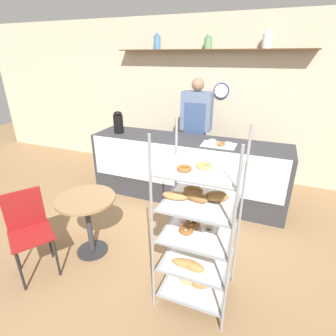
{
  "coord_description": "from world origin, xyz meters",
  "views": [
    {
      "loc": [
        1.09,
        -2.32,
        2.08
      ],
      "look_at": [
        0.0,
        0.41,
        0.81
      ],
      "focal_mm": 28.0,
      "sensor_mm": 36.0,
      "label": 1
    }
  ],
  "objects_px": {
    "pastry_rack": "(197,233)",
    "cafe_table": "(87,212)",
    "cafe_chair": "(28,225)",
    "person_worker": "(196,130)",
    "donut_tray_counter": "(219,144)",
    "coffee_carafe": "(118,122)"
  },
  "relations": [
    {
      "from": "cafe_table",
      "to": "person_worker",
      "type": "bearing_deg",
      "value": 74.35
    },
    {
      "from": "pastry_rack",
      "to": "cafe_chair",
      "type": "distance_m",
      "value": 1.68
    },
    {
      "from": "coffee_carafe",
      "to": "cafe_table",
      "type": "bearing_deg",
      "value": -71.8
    },
    {
      "from": "person_worker",
      "to": "donut_tray_counter",
      "type": "height_order",
      "value": "person_worker"
    },
    {
      "from": "coffee_carafe",
      "to": "donut_tray_counter",
      "type": "height_order",
      "value": "coffee_carafe"
    },
    {
      "from": "cafe_table",
      "to": "cafe_chair",
      "type": "bearing_deg",
      "value": -132.12
    },
    {
      "from": "person_worker",
      "to": "cafe_table",
      "type": "xyz_separation_m",
      "value": [
        -0.59,
        -2.11,
        -0.44
      ]
    },
    {
      "from": "person_worker",
      "to": "cafe_chair",
      "type": "distance_m",
      "value": 2.74
    },
    {
      "from": "coffee_carafe",
      "to": "cafe_chair",
      "type": "bearing_deg",
      "value": -86.39
    },
    {
      "from": "person_worker",
      "to": "cafe_table",
      "type": "bearing_deg",
      "value": -105.65
    },
    {
      "from": "pastry_rack",
      "to": "cafe_table",
      "type": "xyz_separation_m",
      "value": [
        -1.26,
        0.14,
        -0.18
      ]
    },
    {
      "from": "pastry_rack",
      "to": "cafe_table",
      "type": "relative_size",
      "value": 2.28
    },
    {
      "from": "pastry_rack",
      "to": "cafe_chair",
      "type": "bearing_deg",
      "value": -170.18
    },
    {
      "from": "pastry_rack",
      "to": "donut_tray_counter",
      "type": "distance_m",
      "value": 1.67
    },
    {
      "from": "pastry_rack",
      "to": "donut_tray_counter",
      "type": "relative_size",
      "value": 3.53
    },
    {
      "from": "donut_tray_counter",
      "to": "cafe_table",
      "type": "bearing_deg",
      "value": -125.89
    },
    {
      "from": "person_worker",
      "to": "donut_tray_counter",
      "type": "xyz_separation_m",
      "value": [
        0.5,
        -0.6,
        0.01
      ]
    },
    {
      "from": "person_worker",
      "to": "cafe_chair",
      "type": "xyz_separation_m",
      "value": [
        -0.97,
        -2.53,
        -0.42
      ]
    },
    {
      "from": "pastry_rack",
      "to": "coffee_carafe",
      "type": "height_order",
      "value": "pastry_rack"
    },
    {
      "from": "person_worker",
      "to": "cafe_chair",
      "type": "height_order",
      "value": "person_worker"
    },
    {
      "from": "cafe_table",
      "to": "coffee_carafe",
      "type": "distance_m",
      "value": 1.73
    },
    {
      "from": "pastry_rack",
      "to": "person_worker",
      "type": "relative_size",
      "value": 0.91
    }
  ]
}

